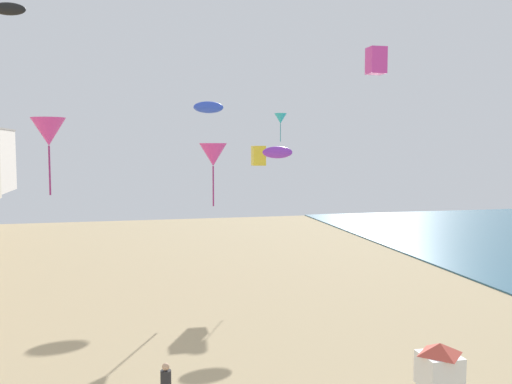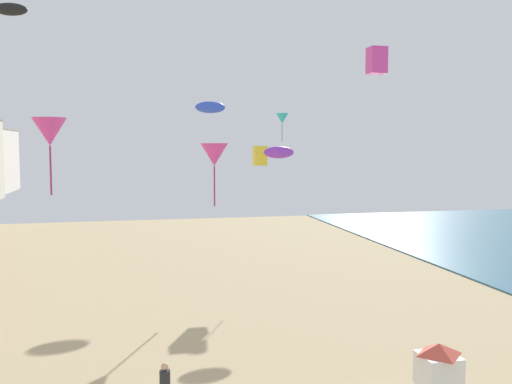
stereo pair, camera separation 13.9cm
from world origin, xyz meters
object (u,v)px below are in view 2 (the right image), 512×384
Objects in this scene: kite_yellow_box at (260,156)px; kite_magenta_delta at (214,155)px; kite_cyan_delta at (282,118)px; kite_magenta_delta_2 at (50,132)px; kite_purple_parafoil at (279,152)px; kite_magenta_box at (377,61)px; kite_black_parafoil at (10,9)px; kite_blue_parafoil_2 at (210,107)px; lifeguard_stand at (439,366)px.

kite_yellow_box is 0.35× the size of kite_magenta_delta.
kite_cyan_delta is 19.85m from kite_magenta_delta_2.
kite_purple_parafoil is 1.65× the size of kite_magenta_box.
kite_purple_parafoil is 18.31m from kite_black_parafoil.
kite_magenta_delta is (-3.75, -3.98, 0.13)m from kite_yellow_box.
kite_black_parafoil is (-18.25, -4.92, 6.07)m from kite_cyan_delta.
kite_blue_parafoil_2 reaches higher than kite_magenta_delta.
lifeguard_stand is 20.43m from kite_magenta_delta_2.
kite_magenta_delta_2 reaches higher than kite_purple_parafoil.
kite_purple_parafoil is (0.11, 19.17, 6.24)m from lifeguard_stand.
kite_cyan_delta is at bearing 88.24° from kite_magenta_box.
kite_magenta_delta is 10.70m from kite_cyan_delta.
kite_purple_parafoil is at bearing 99.62° from kite_magenta_box.
kite_purple_parafoil is 13.87m from kite_magenta_delta_2.
kite_magenta_delta_2 is at bearing 159.96° from kite_magenta_box.
kite_magenta_delta_2 is at bearing -145.65° from kite_yellow_box.
kite_magenta_delta is 1.60× the size of kite_blue_parafoil_2.
kite_yellow_box reaches higher than kite_purple_parafoil.
kite_purple_parafoil is at bearing -9.83° from kite_black_parafoil.
kite_blue_parafoil_2 reaches higher than kite_yellow_box.
lifeguard_stand is at bearing -95.15° from kite_cyan_delta.
kite_purple_parafoil is 0.82× the size of kite_blue_parafoil_2.
kite_magenta_delta is 1.76× the size of kite_cyan_delta.
kite_blue_parafoil_2 is at bearing 77.54° from lifeguard_stand.
kite_black_parafoil reaches higher than kite_blue_parafoil_2.
kite_magenta_box reaches higher than lifeguard_stand.
kite_magenta_box is at bearing -77.34° from kite_blue_parafoil_2.
kite_magenta_box is at bearing 60.25° from lifeguard_stand.
kite_black_parafoil is (-15.83, 21.93, 14.81)m from lifeguard_stand.
kite_yellow_box is at bearing 2.86° from kite_black_parafoil.
lifeguard_stand is at bearing -54.18° from kite_black_parafoil.
kite_cyan_delta is at bearing 56.93° from kite_yellow_box.
kite_magenta_delta_2 is at bearing -123.32° from kite_blue_parafoil_2.
kite_magenta_delta_2 is at bearing -140.15° from kite_cyan_delta.
kite_cyan_delta is at bearing 67.04° from lifeguard_stand.
kite_black_parafoil is (-15.94, 2.76, 8.57)m from kite_purple_parafoil.
kite_blue_parafoil_2 is at bearing 110.32° from kite_yellow_box.
lifeguard_stand is at bearing -101.94° from kite_magenta_box.
lifeguard_stand is 28.34m from kite_cyan_delta.
kite_magenta_delta is at bearing -96.76° from kite_blue_parafoil_2.
lifeguard_stand is 1.89× the size of kite_yellow_box.
kite_blue_parafoil_2 reaches higher than kite_purple_parafoil.
kite_magenta_delta_2 is (3.05, -7.76, -7.50)m from kite_black_parafoil.
kite_blue_parafoil_2 is 2.02× the size of kite_magenta_box.
kite_magenta_delta_2 is at bearing -68.57° from kite_black_parafoil.
kite_yellow_box is 5.67m from kite_cyan_delta.
kite_magenta_delta is 3.24× the size of kite_magenta_box.
kite_purple_parafoil is 8.41m from kite_cyan_delta.
kite_black_parafoil is at bearing 143.47° from kite_magenta_box.
kite_purple_parafoil is at bearing -83.69° from kite_yellow_box.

